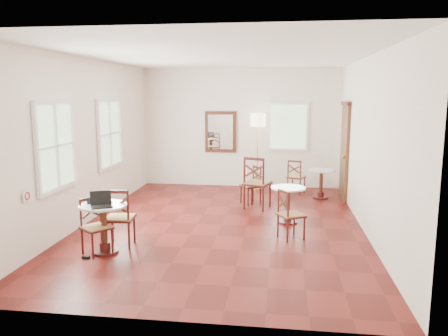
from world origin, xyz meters
name	(u,v)px	position (x,y,z in m)	size (l,w,h in m)	color
ground	(222,225)	(0.00, 0.00, 0.00)	(7.00, 7.00, 0.00)	#5B130F
room_shell	(221,120)	(-0.06, 0.27, 1.89)	(5.02, 7.02, 3.01)	white
cafe_table_near	(104,223)	(-1.55, -1.64, 0.46)	(0.70, 0.70, 0.74)	#411410
cafe_table_mid	(288,201)	(1.19, 0.28, 0.42)	(0.64, 0.64, 0.67)	#411410
cafe_table_back	(321,181)	(1.96, 2.35, 0.41)	(0.62, 0.62, 0.66)	#411410
chair_near_a	(120,218)	(-1.41, -1.37, 0.47)	(0.47, 0.47, 0.94)	#411410
chair_near_b	(96,226)	(-1.66, -1.70, 0.42)	(0.54, 0.54, 0.84)	#411410
chair_mid_a	(257,183)	(0.56, 1.24, 0.55)	(0.64, 0.64, 1.10)	#411410
chair_mid_b	(290,214)	(1.21, -0.64, 0.41)	(0.52, 0.52, 0.83)	#411410
chair_back_a	(296,177)	(1.41, 2.76, 0.41)	(0.49, 0.49, 0.82)	#411410
chair_back_b	(252,185)	(0.43, 1.63, 0.41)	(0.52, 0.52, 0.81)	#411410
floor_lamp	(258,125)	(0.47, 3.15, 1.61)	(0.37, 0.37, 1.90)	#BF8C3F
laptop	(101,203)	(-1.53, -1.75, 0.80)	(0.38, 0.36, 0.21)	black
mouse	(98,201)	(-1.68, -1.54, 0.76)	(0.10, 0.06, 0.04)	black
navy_mug	(89,201)	(-1.77, -1.63, 0.79)	(0.11, 0.08, 0.09)	black
water_glass	(101,202)	(-1.57, -1.66, 0.79)	(0.06, 0.06, 0.09)	white
power_adapter	(86,257)	(-1.73, -1.92, 0.02)	(0.10, 0.06, 0.04)	black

